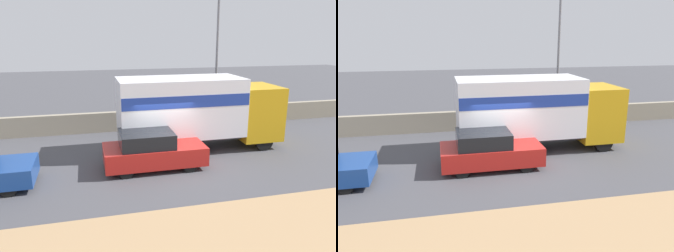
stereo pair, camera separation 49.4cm
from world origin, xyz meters
TOP-DOWN VIEW (x-y plane):
  - ground_plane at (0.00, 0.00)m, footprint 80.00×80.00m
  - stone_wall_backdrop at (0.00, 5.75)m, footprint 60.00×0.35m
  - street_lamp at (4.06, 5.12)m, footprint 0.56×0.28m
  - box_truck at (1.82, 1.89)m, footprint 7.57×2.50m
  - car_hatchback at (-0.65, 0.03)m, footprint 4.04×1.84m

SIDE VIEW (x-z plane):
  - ground_plane at x=0.00m, z-range 0.00..0.00m
  - stone_wall_backdrop at x=0.00m, z-range 0.00..1.10m
  - car_hatchback at x=-0.65m, z-range -0.02..1.52m
  - box_truck at x=1.82m, z-range 0.27..3.64m
  - street_lamp at x=4.06m, z-range 0.56..8.03m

